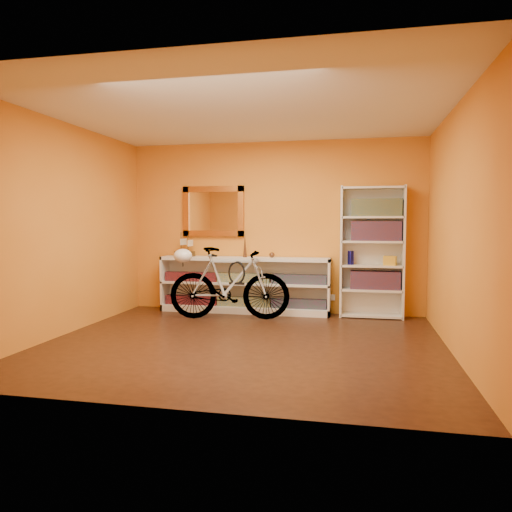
% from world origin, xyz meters
% --- Properties ---
extents(floor, '(4.50, 4.00, 0.01)m').
position_xyz_m(floor, '(0.00, 0.00, -0.01)').
color(floor, black).
rests_on(floor, ground).
extents(ceiling, '(4.50, 4.00, 0.01)m').
position_xyz_m(ceiling, '(0.00, 0.00, 2.60)').
color(ceiling, silver).
rests_on(ceiling, ground).
extents(back_wall, '(4.50, 0.01, 2.60)m').
position_xyz_m(back_wall, '(0.00, 2.00, 1.30)').
color(back_wall, orange).
rests_on(back_wall, ground).
extents(left_wall, '(0.01, 4.00, 2.60)m').
position_xyz_m(left_wall, '(-2.25, 0.00, 1.30)').
color(left_wall, orange).
rests_on(left_wall, ground).
extents(right_wall, '(0.01, 4.00, 2.60)m').
position_xyz_m(right_wall, '(2.25, 0.00, 1.30)').
color(right_wall, orange).
rests_on(right_wall, ground).
extents(gilt_mirror, '(0.98, 0.06, 0.78)m').
position_xyz_m(gilt_mirror, '(-0.95, 1.97, 1.55)').
color(gilt_mirror, '#9C591C').
rests_on(gilt_mirror, back_wall).
extents(wall_socket, '(0.09, 0.02, 0.09)m').
position_xyz_m(wall_socket, '(0.90, 1.99, 0.25)').
color(wall_socket, silver).
rests_on(wall_socket, back_wall).
extents(console_unit, '(2.60, 0.35, 0.85)m').
position_xyz_m(console_unit, '(-0.42, 1.81, 0.42)').
color(console_unit, silver).
rests_on(console_unit, floor).
extents(cd_row_lower, '(2.50, 0.13, 0.14)m').
position_xyz_m(cd_row_lower, '(-0.42, 1.79, 0.17)').
color(cd_row_lower, black).
rests_on(cd_row_lower, console_unit).
extents(cd_row_upper, '(2.50, 0.13, 0.14)m').
position_xyz_m(cd_row_upper, '(-0.42, 1.79, 0.54)').
color(cd_row_upper, navy).
rests_on(cd_row_upper, console_unit).
extents(model_ship, '(0.32, 0.14, 0.37)m').
position_xyz_m(model_ship, '(-1.37, 1.81, 1.04)').
color(model_ship, '#392710').
rests_on(model_ship, console_unit).
extents(toy_car, '(0.00, 0.00, 0.00)m').
position_xyz_m(toy_car, '(-0.91, 1.81, 0.85)').
color(toy_car, black).
rests_on(toy_car, console_unit).
extents(bronze_ornament, '(0.06, 0.06, 0.35)m').
position_xyz_m(bronze_ornament, '(-0.41, 1.81, 1.02)').
color(bronze_ornament, brown).
rests_on(bronze_ornament, console_unit).
extents(decorative_orb, '(0.08, 0.08, 0.08)m').
position_xyz_m(decorative_orb, '(0.01, 1.81, 0.89)').
color(decorative_orb, brown).
rests_on(decorative_orb, console_unit).
extents(bookcase, '(0.90, 0.30, 1.90)m').
position_xyz_m(bookcase, '(1.47, 1.84, 0.95)').
color(bookcase, silver).
rests_on(bookcase, floor).
extents(book_row_a, '(0.70, 0.22, 0.26)m').
position_xyz_m(book_row_a, '(1.52, 1.84, 0.55)').
color(book_row_a, maroon).
rests_on(book_row_a, bookcase).
extents(book_row_b, '(0.70, 0.22, 0.28)m').
position_xyz_m(book_row_b, '(1.52, 1.84, 1.25)').
color(book_row_b, maroon).
rests_on(book_row_b, bookcase).
extents(book_row_c, '(0.70, 0.22, 0.25)m').
position_xyz_m(book_row_c, '(1.52, 1.84, 1.59)').
color(book_row_c, '#1A4B5C').
rests_on(book_row_c, bookcase).
extents(travel_mug, '(0.09, 0.09, 0.20)m').
position_xyz_m(travel_mug, '(1.17, 1.82, 0.87)').
color(travel_mug, navy).
rests_on(travel_mug, bookcase).
extents(red_tin, '(0.14, 0.14, 0.17)m').
position_xyz_m(red_tin, '(1.27, 1.87, 1.55)').
color(red_tin, maroon).
rests_on(red_tin, bookcase).
extents(yellow_bag, '(0.20, 0.15, 0.13)m').
position_xyz_m(yellow_bag, '(1.72, 1.80, 0.83)').
color(yellow_bag, gold).
rests_on(yellow_bag, bookcase).
extents(bicycle, '(0.69, 1.79, 1.03)m').
position_xyz_m(bicycle, '(-0.51, 1.29, 0.51)').
color(bicycle, silver).
rests_on(bicycle, floor).
extents(helmet, '(0.26, 0.25, 0.20)m').
position_xyz_m(helmet, '(-1.17, 1.19, 0.90)').
color(helmet, white).
rests_on(helmet, bicycle).
extents(u_lock, '(0.25, 0.03, 0.25)m').
position_xyz_m(u_lock, '(-0.41, 1.30, 0.67)').
color(u_lock, black).
rests_on(u_lock, bicycle).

